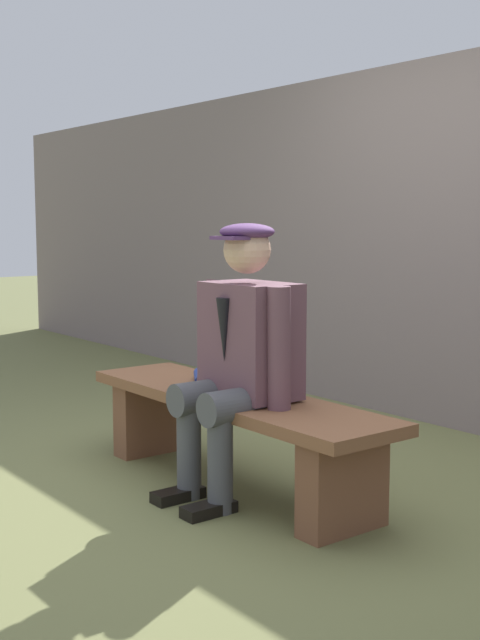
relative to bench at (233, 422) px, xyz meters
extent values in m
plane|color=olive|center=(0.00, 0.00, -0.31)|extent=(30.00, 30.00, 0.00)
cube|color=brown|center=(0.00, 0.00, 0.11)|extent=(1.82, 0.47, 0.05)
cube|color=brown|center=(-0.73, 0.00, -0.12)|extent=(0.14, 0.40, 0.39)
cube|color=brown|center=(0.73, 0.00, -0.12)|extent=(0.14, 0.40, 0.39)
cube|color=brown|center=(-0.13, 0.00, 0.40)|extent=(0.43, 0.29, 0.51)
cylinder|color=#1E2338|center=(-0.13, 0.00, 0.63)|extent=(0.24, 0.24, 0.06)
cone|color=black|center=(-0.13, 0.15, 0.46)|extent=(0.07, 0.07, 0.28)
sphere|color=#DBAD8C|center=(-0.13, 0.02, 0.80)|extent=(0.21, 0.21, 0.21)
ellipsoid|color=#523260|center=(-0.13, 0.02, 0.88)|extent=(0.24, 0.24, 0.07)
cube|color=#523260|center=(-0.13, 0.12, 0.86)|extent=(0.17, 0.10, 0.02)
cylinder|color=#494A4F|center=(-0.25, 0.13, 0.14)|extent=(0.15, 0.40, 0.15)
cylinder|color=#494A4F|center=(-0.25, 0.26, -0.08)|extent=(0.11, 0.11, 0.45)
cube|color=black|center=(-0.25, 0.32, -0.29)|extent=(0.10, 0.24, 0.05)
cylinder|color=brown|center=(-0.37, 0.04, 0.39)|extent=(0.11, 0.11, 0.53)
cylinder|color=#494A4F|center=(-0.01, 0.13, 0.14)|extent=(0.15, 0.40, 0.15)
cylinder|color=#494A4F|center=(-0.01, 0.26, -0.08)|extent=(0.11, 0.11, 0.45)
cube|color=black|center=(-0.01, 0.32, -0.29)|extent=(0.10, 0.24, 0.05)
cylinder|color=brown|center=(0.12, 0.04, 0.39)|extent=(0.11, 0.17, 0.54)
cylinder|color=navy|center=(0.32, -0.03, 0.16)|extent=(0.23, 0.18, 0.05)
cube|color=slate|center=(0.00, -1.82, 0.80)|extent=(12.00, 0.24, 2.21)
camera|label=1|loc=(-3.01, 2.28, 0.93)|focal=46.42mm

